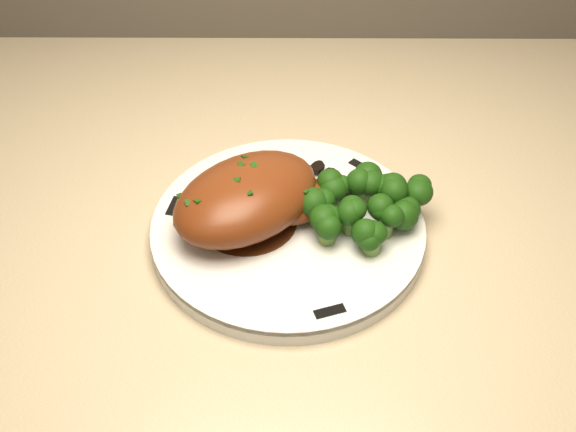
{
  "coord_description": "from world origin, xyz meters",
  "views": [
    {
      "loc": [
        0.17,
        1.09,
        1.42
      ],
      "look_at": [
        0.17,
        1.59,
        0.94
      ],
      "focal_mm": 45.0,
      "sensor_mm": 36.0,
      "label": 1
    }
  ],
  "objects_px": {
    "counter": "(157,412)",
    "plate": "(288,230)",
    "broccoli_florets": "(367,207)",
    "chicken_breast": "(253,198)"
  },
  "relations": [
    {
      "from": "broccoli_florets",
      "to": "plate",
      "type": "bearing_deg",
      "value": -179.95
    },
    {
      "from": "chicken_breast",
      "to": "broccoli_florets",
      "type": "distance_m",
      "value": 0.11
    },
    {
      "from": "counter",
      "to": "plate",
      "type": "bearing_deg",
      "value": -22.16
    },
    {
      "from": "counter",
      "to": "broccoli_florets",
      "type": "distance_m",
      "value": 0.57
    },
    {
      "from": "plate",
      "to": "chicken_breast",
      "type": "distance_m",
      "value": 0.05
    },
    {
      "from": "plate",
      "to": "chicken_breast",
      "type": "xyz_separation_m",
      "value": [
        -0.03,
        0.0,
        0.04
      ]
    },
    {
      "from": "chicken_breast",
      "to": "broccoli_florets",
      "type": "bearing_deg",
      "value": -42.33
    },
    {
      "from": "plate",
      "to": "broccoli_florets",
      "type": "distance_m",
      "value": 0.08
    },
    {
      "from": "counter",
      "to": "broccoli_florets",
      "type": "relative_size",
      "value": 17.77
    },
    {
      "from": "counter",
      "to": "broccoli_florets",
      "type": "xyz_separation_m",
      "value": [
        0.27,
        -0.08,
        0.49
      ]
    }
  ]
}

